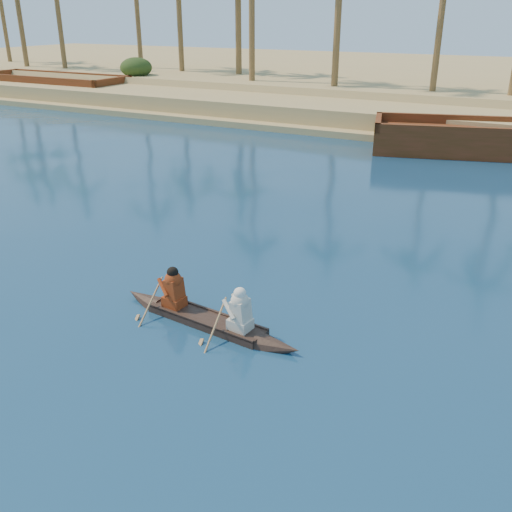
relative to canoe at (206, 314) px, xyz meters
The scene contains 5 objects.
ground 2.74m from the canoe, 30.98° to the right, with size 160.00×160.00×0.00m, color #0A2646.
shrub_cluster 30.20m from the canoe, 85.56° to the left, with size 100.00×6.00×2.40m, color black, non-canonical shape.
canoe is the anchor object (origin of this frame).
barge_left 39.95m from the canoe, 140.15° to the left, with size 12.84×4.30×2.14m.
barge_mid 20.87m from the canoe, 80.79° to the left, with size 11.50×6.36×1.82m.
Camera 1 is at (3.78, -7.95, 6.42)m, focal length 40.00 mm.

